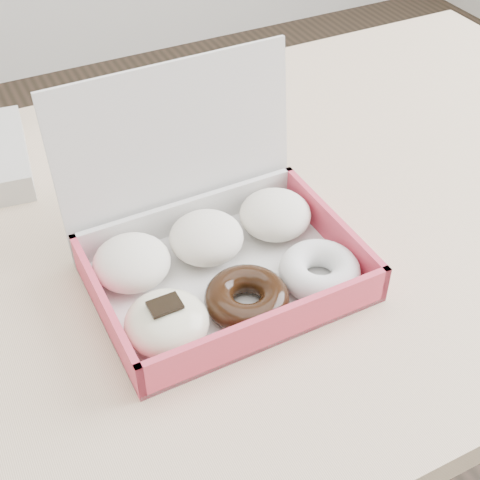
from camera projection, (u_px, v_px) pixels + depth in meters
name	position (u px, v px, depth m)	size (l,w,h in m)	color
table	(293.00, 241.00, 0.95)	(1.20, 0.80, 0.75)	tan
donut_box	(216.00, 253.00, 0.76)	(0.30, 0.25, 0.22)	silver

